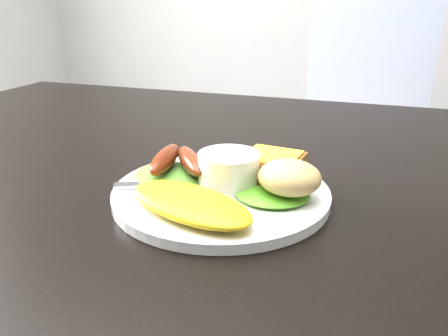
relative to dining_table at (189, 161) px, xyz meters
name	(u,v)px	position (x,y,z in m)	size (l,w,h in m)	color
dining_table	(189,161)	(0.00, 0.00, 0.00)	(1.20, 0.80, 0.04)	black
dining_chair	(359,152)	(0.23, 0.98, -0.28)	(0.45, 0.45, 0.05)	tan
person	(413,40)	(0.33, 0.67, 0.13)	(0.62, 0.41, 1.72)	navy
plate	(221,193)	(0.10, -0.15, 0.03)	(0.24, 0.24, 0.01)	white
lettuce_left	(173,174)	(0.04, -0.14, 0.04)	(0.09, 0.08, 0.01)	#348317
lettuce_right	(273,194)	(0.16, -0.15, 0.04)	(0.08, 0.07, 0.01)	#368619
omelette	(190,203)	(0.09, -0.21, 0.04)	(0.15, 0.07, 0.02)	yellow
sausage_a	(165,159)	(0.03, -0.13, 0.05)	(0.02, 0.09, 0.02)	brown
sausage_b	(190,161)	(0.06, -0.13, 0.05)	(0.02, 0.09, 0.02)	brown
ramekin	(229,171)	(0.11, -0.14, 0.05)	(0.07, 0.07, 0.04)	white
toast_a	(257,171)	(0.13, -0.10, 0.04)	(0.09, 0.09, 0.01)	brown
toast_b	(271,161)	(0.15, -0.10, 0.05)	(0.07, 0.07, 0.01)	olive
potato_salad	(289,177)	(0.18, -0.15, 0.06)	(0.07, 0.06, 0.04)	#C7BC8F
fork	(186,183)	(0.06, -0.15, 0.03)	(0.16, 0.01, 0.00)	#ADAFB7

